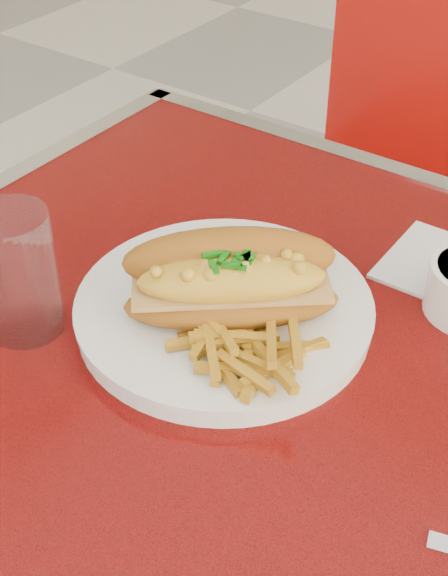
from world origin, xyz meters
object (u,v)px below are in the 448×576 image
Objects in this scene: diner_table at (384,533)px; sauce_cup_left at (234,260)px; dinner_plate at (224,310)px; water_tumbler at (18,273)px; mac_hoagie at (231,280)px; fork at (270,339)px.

sauce_cup_left is at bearing 159.89° from diner_table.
diner_table is 17.11× the size of sauce_cup_left.
diner_table is 0.32m from sauce_cup_left.
sauce_cup_left is (-0.25, 0.09, 0.18)m from diner_table.
sauce_cup_left is (-0.03, 0.07, 0.01)m from dinner_plate.
diner_table is at bearing 15.23° from water_tumbler.
fork is (0.05, -0.01, -0.04)m from mac_hoagie.
mac_hoagie is 0.10m from sauce_cup_left.
dinner_plate is 4.85× the size of sauce_cup_left.
mac_hoagie reaches higher than fork.
dinner_plate is at bearing 174.22° from diner_table.
dinner_plate and fork have the same top height.
mac_hoagie reaches higher than diner_table.
mac_hoagie is at bearing 34.36° from water_tumbler.
dinner_plate is (-0.21, 0.02, 0.17)m from diner_table.
diner_table is 9.38× the size of water_tumbler.
mac_hoagie is 1.70× the size of water_tumbler.
sauce_cup_left is 0.23m from water_tumbler.
diner_table is 0.23m from fork.
mac_hoagie is 0.20m from water_tumbler.
fork is at bearing 179.11° from diner_table.
water_tumbler reaches higher than dinner_plate.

